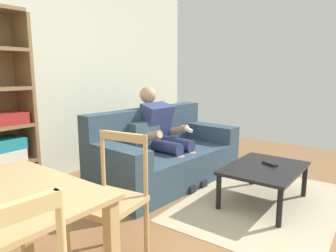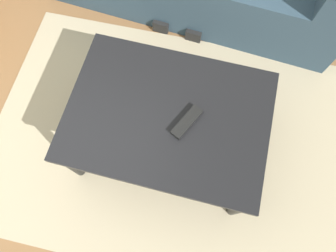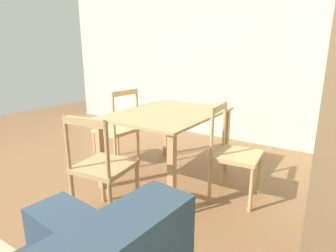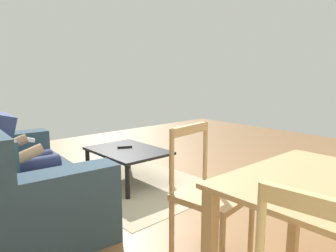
{
  "view_description": "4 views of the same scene",
  "coord_description": "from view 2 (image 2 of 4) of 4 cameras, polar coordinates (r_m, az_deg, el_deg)",
  "views": [
    {
      "loc": [
        -1.66,
        -0.78,
        1.34
      ],
      "look_at": [
        1.21,
        1.41,
        0.69
      ],
      "focal_mm": 32.75,
      "sensor_mm": 36.0,
      "label": 1
    },
    {
      "loc": [
        1.43,
        -0.24,
        1.6
      ],
      "look_at": [
        1.31,
        0.24,
        0.23
      ],
      "focal_mm": 31.36,
      "sensor_mm": 36.0,
      "label": 2
    },
    {
      "loc": [
        1.1,
        2.34,
        1.38
      ],
      "look_at": [
        -1.3,
        0.72,
        0.6
      ],
      "focal_mm": 29.83,
      "sensor_mm": 36.0,
      "label": 3
    },
    {
      "loc": [
        -1.63,
        2.23,
        1.27
      ],
      "look_at": [
        -0.05,
        0.83,
        0.9
      ],
      "focal_mm": 33.76,
      "sensor_mm": 36.0,
      "label": 4
    }
  ],
  "objects": [
    {
      "name": "area_rug",
      "position": [
        1.67,
        -0.0,
        -2.64
      ],
      "size": [
        2.04,
        1.46,
        0.01
      ],
      "primitive_type": "cube",
      "rotation": [
        0.0,
        0.0,
        0.03
      ],
      "color": "tan",
      "rests_on": "ground_plane"
    },
    {
      "name": "tv_remote",
      "position": [
        1.29,
        3.66,
        0.78
      ],
      "size": [
        0.12,
        0.17,
        0.02
      ],
      "primitive_type": "cube",
      "rotation": [
        0.0,
        0.0,
        2.7
      ],
      "color": "black",
      "rests_on": "coffee_table"
    },
    {
      "name": "coffee_table",
      "position": [
        1.36,
        -0.0,
        1.54
      ],
      "size": [
        0.92,
        0.67,
        0.38
      ],
      "color": "black",
      "rests_on": "ground_plane"
    }
  ]
}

